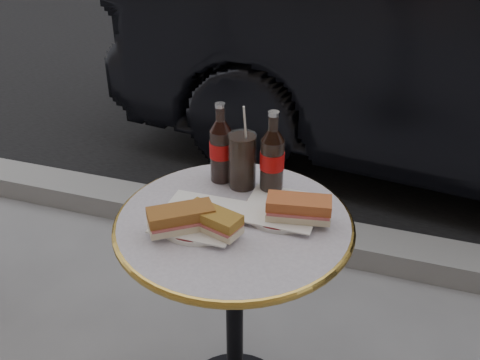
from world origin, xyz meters
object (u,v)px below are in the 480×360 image
(plate_right, at_px, (282,210))
(cola_bottle_right, at_px, (272,153))
(bistro_table, at_px, (235,322))
(cola_bottle_left, at_px, (221,143))
(plate_left, at_px, (200,219))
(cola_glass, at_px, (242,161))

(plate_right, distance_m, cola_bottle_right, 0.15)
(bistro_table, height_order, cola_bottle_left, cola_bottle_left)
(bistro_table, bearing_deg, plate_right, 32.22)
(plate_left, height_order, plate_right, same)
(plate_right, xyz_separation_m, cola_bottle_left, (-0.21, 0.11, 0.11))
(cola_bottle_left, distance_m, cola_glass, 0.08)
(plate_left, bearing_deg, bistro_table, 26.09)
(plate_right, relative_size, cola_glass, 1.25)
(cola_bottle_left, relative_size, cola_bottle_right, 0.97)
(plate_left, height_order, cola_glass, cola_glass)
(plate_left, bearing_deg, cola_glass, 76.68)
(cola_bottle_right, distance_m, cola_glass, 0.10)
(bistro_table, height_order, plate_right, plate_right)
(cola_glass, bearing_deg, bistro_table, -79.24)
(plate_right, distance_m, cola_glass, 0.18)
(plate_right, height_order, cola_glass, cola_glass)
(bistro_table, xyz_separation_m, plate_right, (0.11, 0.07, 0.37))
(bistro_table, relative_size, cola_bottle_left, 3.10)
(plate_left, relative_size, plate_right, 1.07)
(cola_bottle_left, relative_size, cola_glass, 1.46)
(plate_right, bearing_deg, plate_left, -150.26)
(bistro_table, xyz_separation_m, plate_left, (-0.08, -0.04, 0.37))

